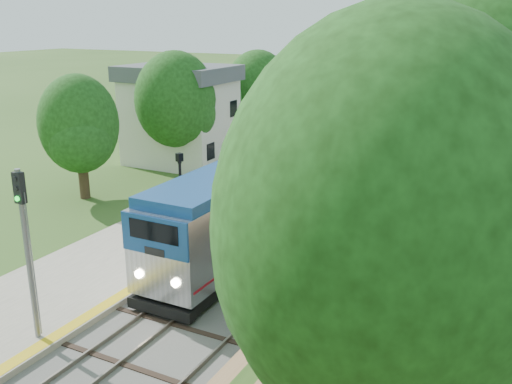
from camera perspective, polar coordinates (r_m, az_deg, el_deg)
The scene contains 10 objects.
trackbed at distance 69.91m, azimuth 18.33°, elevation 6.68°, with size 9.50×170.00×0.28m.
platform at distance 32.19m, azimuth -8.71°, elevation -4.01°, with size 6.40×68.00×0.38m, color gray.
yellow_stripe at distance 30.62m, azimuth -4.39°, elevation -4.59°, with size 0.55×68.00×0.01m, color gold.
station_building at distance 47.19m, azimuth -7.63°, elevation 7.70°, with size 8.60×6.60×8.00m.
signal_gantry at distance 64.29m, azimuth 18.36°, elevation 10.13°, with size 8.40×0.38×6.20m.
trees_behind_platform at distance 38.11m, azimuth -12.19°, elevation 5.91°, with size 7.82×53.32×7.21m.
train at distance 79.50m, azimuth 18.28°, elevation 9.52°, with size 3.13×125.60×4.61m.
lamppost_far at distance 30.01m, azimuth -7.49°, elevation -0.93°, with size 0.46×0.46×4.65m.
signal_platform at distance 21.53m, azimuth -22.04°, elevation -4.21°, with size 0.38×0.30×6.40m.
signal_farside at distance 28.76m, azimuth 13.27°, elevation 1.77°, with size 0.37×0.30×6.83m.
Camera 1 is at (12.81, -8.09, 11.67)m, focal length 40.00 mm.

